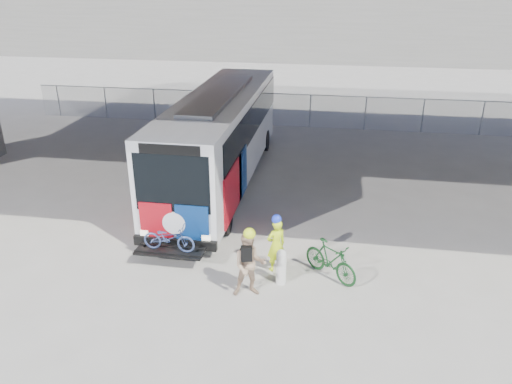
% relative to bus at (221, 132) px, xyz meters
% --- Properties ---
extents(ground, '(160.00, 160.00, 0.00)m').
position_rel_bus_xyz_m(ground, '(2.00, -3.45, -2.11)').
color(ground, '#9E9991').
rests_on(ground, ground).
extents(bus, '(2.67, 12.90, 3.69)m').
position_rel_bus_xyz_m(bus, '(0.00, 0.00, 0.00)').
color(bus, silver).
rests_on(bus, ground).
extents(overpass, '(40.00, 16.00, 7.95)m').
position_rel_bus_xyz_m(overpass, '(2.00, 0.55, 4.43)').
color(overpass, '#605E59').
rests_on(overpass, ground).
extents(chainlink_fence, '(30.00, 0.06, 30.00)m').
position_rel_bus_xyz_m(chainlink_fence, '(2.00, 8.55, -0.69)').
color(chainlink_fence, gray).
rests_on(chainlink_fence, ground).
extents(bollard, '(0.27, 0.27, 1.04)m').
position_rel_bus_xyz_m(bollard, '(3.29, -6.99, -1.55)').
color(bollard, silver).
rests_on(bollard, ground).
extents(cyclist_hivis, '(0.69, 0.65, 1.75)m').
position_rel_bus_xyz_m(cyclist_hivis, '(3.07, -6.34, -1.27)').
color(cyclist_hivis, '#D9FB1A').
rests_on(cyclist_hivis, ground).
extents(cyclist_tan, '(1.02, 0.88, 1.97)m').
position_rel_bus_xyz_m(cyclist_tan, '(2.54, -7.66, -1.18)').
color(cyclist_tan, tan).
rests_on(cyclist_tan, ground).
extents(bike_parked, '(1.74, 1.57, 1.10)m').
position_rel_bus_xyz_m(bike_parked, '(4.61, -6.48, -1.56)').
color(bike_parked, '#16461E').
rests_on(bike_parked, ground).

